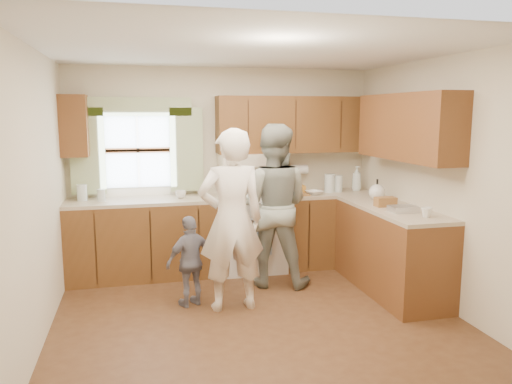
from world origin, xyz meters
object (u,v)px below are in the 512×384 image
object	(u,v)px
woman_left	(231,220)
child	(191,261)
stove	(252,233)
woman_right	(272,205)

from	to	relation	value
woman_left	child	world-z (taller)	woman_left
stove	child	bearing A→B (deg)	-130.43
woman_right	woman_left	bearing A→B (deg)	68.03
stove	woman_right	world-z (taller)	woman_right
stove	woman_right	xyz separation A→B (m)	(0.10, -0.59, 0.45)
woman_left	stove	bearing A→B (deg)	-114.87
woman_left	child	distance (m)	0.61
stove	child	distance (m)	1.35
child	woman_left	bearing A→B (deg)	134.02
woman_left	child	xyz separation A→B (m)	(-0.39, 0.17, -0.44)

